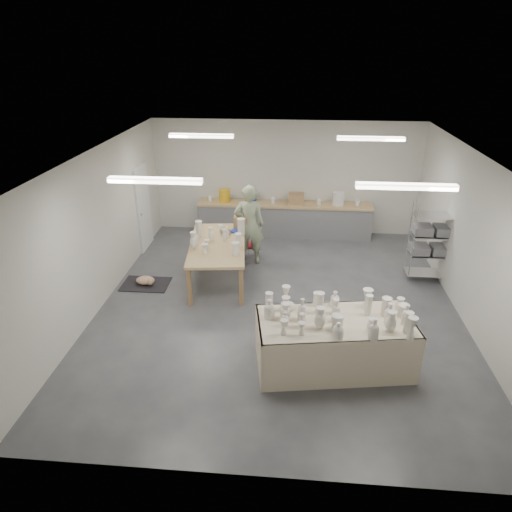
# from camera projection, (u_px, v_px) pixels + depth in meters

# --- Properties ---
(room) EXTENTS (8.00, 8.02, 3.00)m
(room) POSITION_uv_depth(u_px,v_px,m) (275.00, 206.00, 8.34)
(room) COLOR #424449
(room) RESTS_ON ground
(back_counter) EXTENTS (4.60, 0.60, 1.24)m
(back_counter) POSITION_uv_depth(u_px,v_px,m) (284.00, 218.00, 12.24)
(back_counter) COLOR tan
(back_counter) RESTS_ON ground
(wire_shelf) EXTENTS (0.88, 0.48, 1.80)m
(wire_shelf) POSITION_uv_depth(u_px,v_px,m) (431.00, 241.00, 9.75)
(wire_shelf) COLOR silver
(wire_shelf) RESTS_ON ground
(drying_table) EXTENTS (2.58, 1.51, 1.23)m
(drying_table) POSITION_uv_depth(u_px,v_px,m) (334.00, 341.00, 7.24)
(drying_table) COLOR olive
(drying_table) RESTS_ON ground
(work_table) EXTENTS (1.41, 2.44, 1.24)m
(work_table) POSITION_uv_depth(u_px,v_px,m) (219.00, 241.00, 9.84)
(work_table) COLOR tan
(work_table) RESTS_ON ground
(rug) EXTENTS (1.00, 0.70, 0.02)m
(rug) POSITION_uv_depth(u_px,v_px,m) (146.00, 284.00, 9.89)
(rug) COLOR black
(rug) RESTS_ON ground
(cat) EXTENTS (0.45, 0.35, 0.17)m
(cat) POSITION_uv_depth(u_px,v_px,m) (146.00, 280.00, 9.84)
(cat) COLOR white
(cat) RESTS_ON rug
(potter) EXTENTS (0.73, 0.52, 1.90)m
(potter) POSITION_uv_depth(u_px,v_px,m) (249.00, 225.00, 10.49)
(potter) COLOR #99A680
(potter) RESTS_ON ground
(red_stool) EXTENTS (0.40, 0.40, 0.34)m
(red_stool) POSITION_uv_depth(u_px,v_px,m) (250.00, 246.00, 11.01)
(red_stool) COLOR red
(red_stool) RESTS_ON ground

